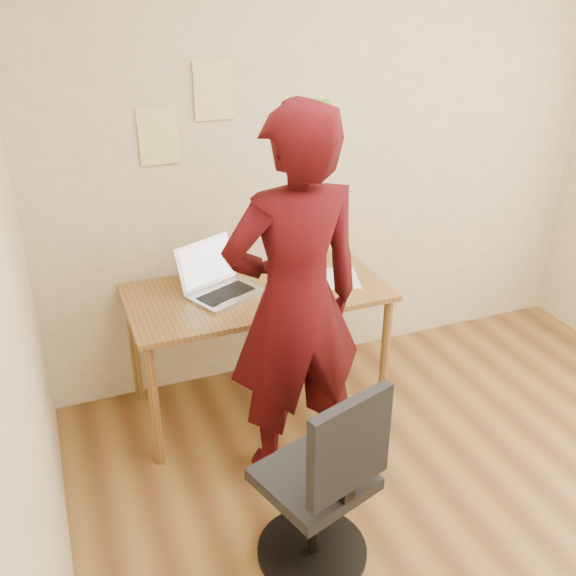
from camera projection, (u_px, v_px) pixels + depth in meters
name	position (u px, v px, depth m)	size (l,w,h in m)	color
room	(547.00, 270.00, 2.25)	(3.58, 3.58, 2.78)	brown
desk	(257.00, 304.00, 3.51)	(1.40, 0.70, 0.74)	olive
laptop	(219.00, 283.00, 3.43)	(0.47, 0.45, 0.26)	#AAABB2
paper_sheet	(340.00, 278.00, 3.61)	(0.20, 0.29, 0.00)	white
phone	(308.00, 300.00, 3.36)	(0.07, 0.12, 0.01)	black
wall_note_left	(159.00, 136.00, 3.29)	(0.21, 0.00, 0.30)	#E0DA86
wall_note_mid	(214.00, 90.00, 3.30)	(0.21, 0.00, 0.30)	#E0DA86
wall_note_right	(315.00, 122.00, 3.57)	(0.18, 0.00, 0.24)	#57CA2D
office_chair	(323.00, 492.00, 2.60)	(0.51, 0.52, 0.92)	black
person	(295.00, 304.00, 2.93)	(0.68, 0.44, 1.86)	#3B080B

